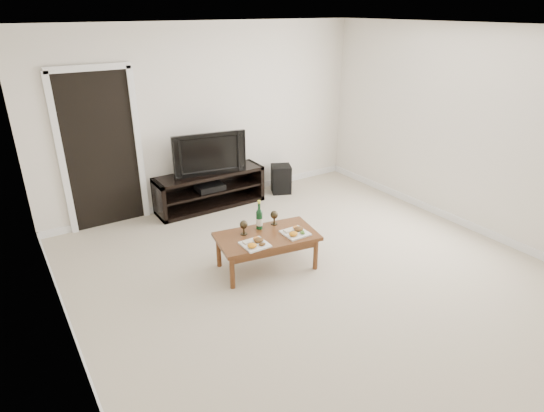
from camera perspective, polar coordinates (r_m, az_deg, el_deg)
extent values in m
plane|color=beige|center=(5.10, 6.23, -9.32)|extent=(5.50, 5.50, 0.00)
cube|color=white|center=(6.80, -8.16, 11.06)|extent=(5.00, 0.04, 2.60)
cube|color=white|center=(4.28, 7.88, 21.54)|extent=(5.00, 5.50, 0.04)
cube|color=black|center=(6.38, -20.65, 6.34)|extent=(0.90, 0.02, 2.05)
cube|color=black|center=(6.81, -7.79, 2.04)|extent=(1.63, 0.45, 0.55)
imported|color=black|center=(6.62, -8.06, 6.70)|extent=(1.06, 0.32, 0.61)
cube|color=black|center=(6.78, -7.82, 2.40)|extent=(0.41, 0.31, 0.08)
cube|color=black|center=(7.32, 1.15, 3.42)|extent=(0.40, 0.40, 0.45)
cube|color=brown|center=(5.21, -0.65, -5.70)|extent=(1.20, 0.79, 0.42)
cube|color=white|center=(4.88, -2.17, -4.60)|extent=(0.27, 0.27, 0.07)
cube|color=white|center=(5.12, 2.94, -3.16)|extent=(0.27, 0.27, 0.07)
cylinder|color=#0E3518|center=(5.18, -1.61, -1.10)|extent=(0.07, 0.07, 0.35)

